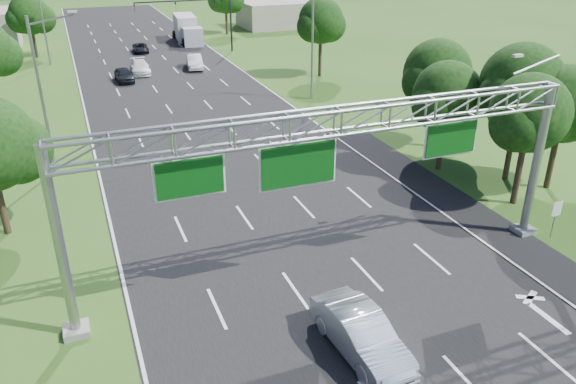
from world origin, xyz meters
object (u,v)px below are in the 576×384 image
sign_gantry (339,135)px  silver_sedan (361,334)px  box_truck (187,29)px  traffic_signal (204,12)px  regulatory_sign (556,212)px

sign_gantry → silver_sedan: (-1.33, -5.08, -6.05)m
silver_sedan → box_truck: box_truck is taller
silver_sedan → box_truck: 67.60m
traffic_signal → silver_sedan: size_ratio=2.40×
regulatory_sign → traffic_signal: 54.37m
silver_sedan → sign_gantry: bearing=71.3°
traffic_signal → box_truck: bearing=92.9°
traffic_signal → silver_sedan: 58.86m
regulatory_sign → traffic_signal: bearing=95.2°
regulatory_sign → box_truck: bearing=94.9°
regulatory_sign → traffic_signal: (-4.92, 54.02, 3.66)m
regulatory_sign → traffic_signal: traffic_signal is taller
regulatory_sign → box_truck: size_ratio=0.22×
sign_gantry → regulatory_sign: (12.07, -1.02, -5.38)m
regulatory_sign → silver_sedan: bearing=-163.1°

